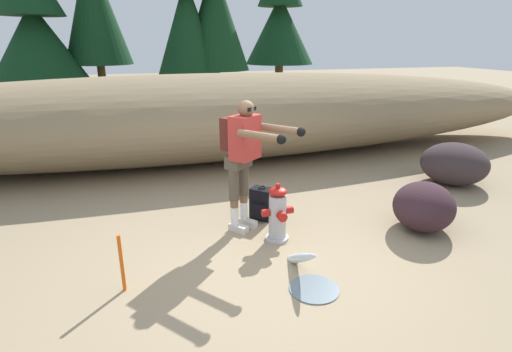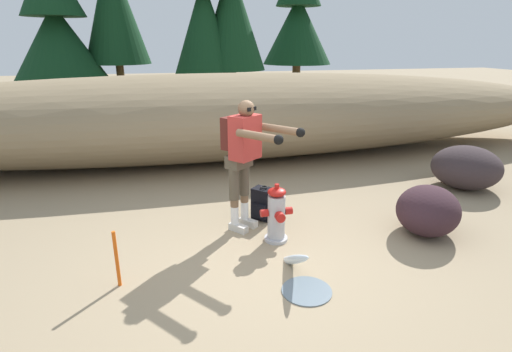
% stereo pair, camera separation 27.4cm
% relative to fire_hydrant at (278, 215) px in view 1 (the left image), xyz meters
% --- Properties ---
extents(ground_plane, '(56.00, 56.00, 0.04)m').
position_rel_fire_hydrant_xyz_m(ground_plane, '(-0.27, -0.38, -0.36)').
color(ground_plane, '#998466').
extents(dirt_embankment, '(17.15, 3.20, 1.72)m').
position_rel_fire_hydrant_xyz_m(dirt_embankment, '(-0.27, 3.91, 0.52)').
color(dirt_embankment, '#897556').
rests_on(dirt_embankment, ground_plane).
extents(fire_hydrant, '(0.39, 0.34, 0.73)m').
position_rel_fire_hydrant_xyz_m(fire_hydrant, '(0.00, 0.00, 0.00)').
color(fire_hydrant, '#B2B2B7').
rests_on(fire_hydrant, ground_plane).
extents(hydrant_water_jet, '(0.50, 1.21, 0.68)m').
position_rel_fire_hydrant_xyz_m(hydrant_water_jet, '(0.00, -0.72, -0.27)').
color(hydrant_water_jet, silver).
rests_on(hydrant_water_jet, ground_plane).
extents(utility_worker, '(0.91, 1.00, 1.68)m').
position_rel_fire_hydrant_xyz_m(utility_worker, '(-0.31, 0.39, 0.73)').
color(utility_worker, beige).
rests_on(utility_worker, ground_plane).
extents(spare_backpack, '(0.36, 0.36, 0.47)m').
position_rel_fire_hydrant_xyz_m(spare_backpack, '(0.01, 0.65, -0.12)').
color(spare_backpack, black).
rests_on(spare_backpack, ground_plane).
extents(boulder_large, '(1.54, 1.54, 0.70)m').
position_rel_fire_hydrant_xyz_m(boulder_large, '(3.58, 1.08, 0.01)').
color(boulder_large, '#352A2C').
rests_on(boulder_large, ground_plane).
extents(boulder_mid, '(1.17, 1.19, 0.61)m').
position_rel_fire_hydrant_xyz_m(boulder_mid, '(1.92, -0.23, -0.03)').
color(boulder_mid, '#352127').
rests_on(boulder_mid, ground_plane).
extents(pine_tree_far_left, '(2.77, 2.77, 4.87)m').
position_rel_fire_hydrant_xyz_m(pine_tree_far_left, '(-4.10, 9.20, 2.34)').
color(pine_tree_far_left, '#47331E').
rests_on(pine_tree_far_left, ground_plane).
extents(pine_tree_center, '(2.00, 2.00, 6.05)m').
position_rel_fire_hydrant_xyz_m(pine_tree_center, '(0.21, 8.95, 2.91)').
color(pine_tree_center, '#47331E').
rests_on(pine_tree_center, ground_plane).
extents(pine_tree_far_right, '(2.61, 2.61, 5.65)m').
position_rel_fire_hydrant_xyz_m(pine_tree_far_right, '(4.00, 11.08, 2.86)').
color(pine_tree_far_right, '#47331E').
rests_on(pine_tree_far_right, ground_plane).
extents(survey_stake, '(0.04, 0.04, 0.60)m').
position_rel_fire_hydrant_xyz_m(survey_stake, '(-1.79, -0.56, -0.04)').
color(survey_stake, '#E55914').
rests_on(survey_stake, ground_plane).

